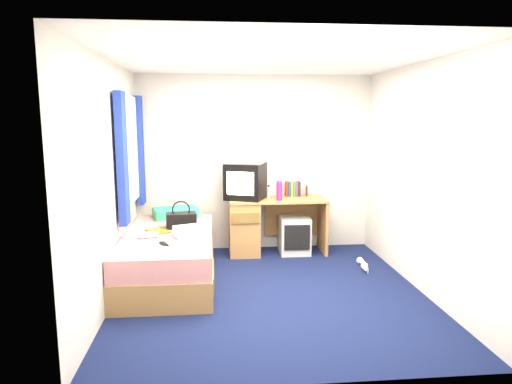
{
  "coord_description": "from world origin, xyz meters",
  "views": [
    {
      "loc": [
        -0.58,
        -4.56,
        1.84
      ],
      "look_at": [
        -0.08,
        0.7,
        0.96
      ],
      "focal_mm": 32.0,
      "sensor_mm": 36.0,
      "label": 1
    }
  ],
  "objects": [
    {
      "name": "ground",
      "position": [
        0.0,
        0.0,
        0.0
      ],
      "size": [
        3.4,
        3.4,
        0.0
      ],
      "primitive_type": "plane",
      "color": "#0C1438",
      "rests_on": "ground"
    },
    {
      "name": "pink_water_bottle",
      "position": [
        0.28,
        1.28,
        0.87
      ],
      "size": [
        0.08,
        0.08,
        0.24
      ],
      "primitive_type": "cylinder",
      "rotation": [
        0.0,
        0.0,
        -0.03
      ],
      "color": "#F12270",
      "rests_on": "desk"
    },
    {
      "name": "pillow",
      "position": [
        -1.08,
        1.34,
        0.6
      ],
      "size": [
        0.63,
        0.5,
        0.12
      ],
      "primitive_type": "cube",
      "rotation": [
        0.0,
        0.0,
        0.3
      ],
      "color": "#1B84B4",
      "rests_on": "bed"
    },
    {
      "name": "room_shell",
      "position": [
        0.0,
        0.0,
        1.45
      ],
      "size": [
        3.4,
        3.4,
        3.4
      ],
      "color": "white",
      "rests_on": "ground"
    },
    {
      "name": "white_heels",
      "position": [
        1.24,
        0.63,
        0.04
      ],
      "size": [
        0.18,
        0.44,
        0.09
      ],
      "color": "white",
      "rests_on": "ground"
    },
    {
      "name": "window_assembly",
      "position": [
        -1.55,
        0.9,
        1.42
      ],
      "size": [
        0.11,
        1.42,
        1.4
      ],
      "color": "silver",
      "rests_on": "room_shell"
    },
    {
      "name": "towel",
      "position": [
        -0.84,
        0.34,
        0.6
      ],
      "size": [
        0.41,
        0.38,
        0.11
      ],
      "primitive_type": "cube",
      "rotation": [
        0.0,
        0.0,
        0.37
      ],
      "color": "white",
      "rests_on": "bed"
    },
    {
      "name": "colour_swatch_fan",
      "position": [
        -1.02,
        -0.12,
        0.55
      ],
      "size": [
        0.22,
        0.16,
        0.01
      ],
      "primitive_type": "cube",
      "rotation": [
        0.0,
        0.0,
        -0.51
      ],
      "color": "yellow",
      "rests_on": "bed"
    },
    {
      "name": "handbag",
      "position": [
        -0.97,
        0.77,
        0.63
      ],
      "size": [
        0.37,
        0.24,
        0.32
      ],
      "rotation": [
        0.0,
        0.0,
        0.12
      ],
      "color": "black",
      "rests_on": "bed"
    },
    {
      "name": "magazine",
      "position": [
        -1.22,
        0.58,
        0.55
      ],
      "size": [
        0.31,
        0.34,
        0.01
      ],
      "primitive_type": "cube",
      "rotation": [
        0.0,
        0.0,
        0.44
      ],
      "color": "yellow",
      "rests_on": "bed"
    },
    {
      "name": "vcr",
      "position": [
        -0.15,
        1.44,
        1.27
      ],
      "size": [
        0.54,
        0.45,
        0.09
      ],
      "primitive_type": "cube",
      "rotation": [
        0.0,
        0.0,
        -0.28
      ],
      "color": "silver",
      "rests_on": "crt_tv"
    },
    {
      "name": "remote_control",
      "position": [
        -1.1,
        0.02,
        0.55
      ],
      "size": [
        0.11,
        0.17,
        0.02
      ],
      "primitive_type": "cube",
      "rotation": [
        0.0,
        0.0,
        0.42
      ],
      "color": "black",
      "rests_on": "bed"
    },
    {
      "name": "picture_frame",
      "position": [
        0.71,
        1.61,
        0.82
      ],
      "size": [
        0.05,
        0.12,
        0.14
      ],
      "primitive_type": "cube",
      "rotation": [
        0.0,
        0.0,
        -0.25
      ],
      "color": "black",
      "rests_on": "desk"
    },
    {
      "name": "storage_cube",
      "position": [
        0.5,
        1.37,
        0.25
      ],
      "size": [
        0.4,
        0.4,
        0.5
      ],
      "primitive_type": "cube",
      "rotation": [
        0.0,
        0.0,
        -0.01
      ],
      "color": "silver",
      "rests_on": "ground"
    },
    {
      "name": "desk",
      "position": [
        -0.0,
        1.44,
        0.41
      ],
      "size": [
        1.3,
        0.55,
        0.75
      ],
      "color": "#B4834B",
      "rests_on": "ground"
    },
    {
      "name": "bed",
      "position": [
        -1.1,
        0.51,
        0.27
      ],
      "size": [
        1.01,
        2.0,
        0.54
      ],
      "color": "#B4834B",
      "rests_on": "ground"
    },
    {
      "name": "book_row",
      "position": [
        0.51,
        1.6,
        0.85
      ],
      "size": [
        0.2,
        0.13,
        0.2
      ],
      "color": "maroon",
      "rests_on": "desk"
    },
    {
      "name": "aerosol_can",
      "position": [
        0.15,
        1.42,
        0.83
      ],
      "size": [
        0.05,
        0.05,
        0.16
      ],
      "primitive_type": "cylinder",
      "rotation": [
        0.0,
        0.0,
        0.19
      ],
      "color": "silver",
      "rests_on": "desk"
    },
    {
      "name": "crt_tv",
      "position": [
        -0.16,
        1.44,
        0.99
      ],
      "size": [
        0.61,
        0.59,
        0.48
      ],
      "rotation": [
        0.0,
        0.0,
        -0.38
      ],
      "color": "black",
      "rests_on": "desk"
    },
    {
      "name": "water_bottle",
      "position": [
        -1.28,
        0.32,
        0.58
      ],
      "size": [
        0.21,
        0.11,
        0.07
      ],
      "primitive_type": "cylinder",
      "rotation": [
        0.0,
        1.57,
        0.22
      ],
      "color": "white",
      "rests_on": "bed"
    }
  ]
}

